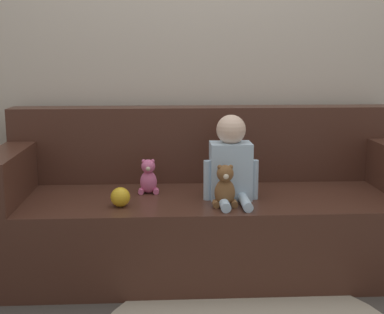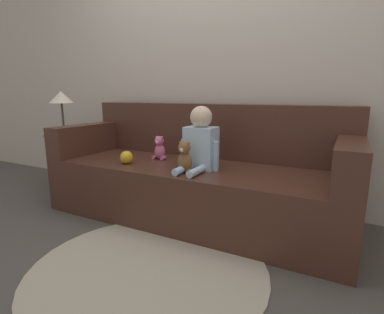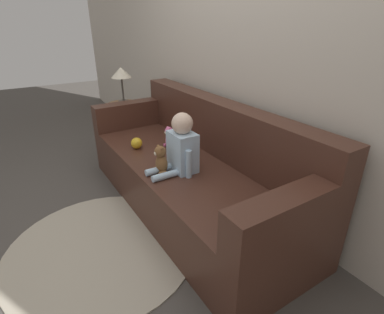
# 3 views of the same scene
# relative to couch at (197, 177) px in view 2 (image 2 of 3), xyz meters

# --- Properties ---
(ground_plane) EXTENTS (12.00, 12.00, 0.00)m
(ground_plane) POSITION_rel_couch_xyz_m (0.00, -0.06, -0.30)
(ground_plane) COLOR #4C4742
(wall_back) EXTENTS (8.00, 0.05, 2.60)m
(wall_back) POSITION_rel_couch_xyz_m (0.00, 0.44, 1.00)
(wall_back) COLOR beige
(wall_back) RESTS_ON ground_plane
(couch) EXTENTS (2.19, 0.82, 0.84)m
(couch) POSITION_rel_couch_xyz_m (0.00, 0.00, 0.00)
(couch) COLOR #47281E
(couch) RESTS_ON ground_plane
(person_baby) EXTENTS (0.28, 0.34, 0.43)m
(person_baby) POSITION_rel_couch_xyz_m (0.11, -0.16, 0.29)
(person_baby) COLOR silver
(person_baby) RESTS_ON couch
(teddy_bear_brown) EXTENTS (0.12, 0.09, 0.21)m
(teddy_bear_brown) POSITION_rel_couch_xyz_m (0.06, -0.30, 0.21)
(teddy_bear_brown) COLOR brown
(teddy_bear_brown) RESTS_ON couch
(plush_toy_side) EXTENTS (0.11, 0.08, 0.18)m
(plush_toy_side) POSITION_rel_couch_xyz_m (-0.31, -0.03, 0.20)
(plush_toy_side) COLOR #DB6699
(plush_toy_side) RESTS_ON couch
(toy_ball) EXTENTS (0.10, 0.10, 0.10)m
(toy_ball) POSITION_rel_couch_xyz_m (-0.44, -0.28, 0.16)
(toy_ball) COLOR gold
(toy_ball) RESTS_ON couch
(floor_rug) EXTENTS (1.26, 1.26, 0.01)m
(floor_rug) POSITION_rel_couch_xyz_m (0.12, -0.80, -0.30)
(floor_rug) COLOR #B2A893
(floor_rug) RESTS_ON ground_plane
(side_table) EXTENTS (0.37, 0.37, 0.95)m
(side_table) POSITION_rel_couch_xyz_m (-1.41, -0.02, 0.40)
(side_table) COLOR #93704C
(side_table) RESTS_ON ground_plane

